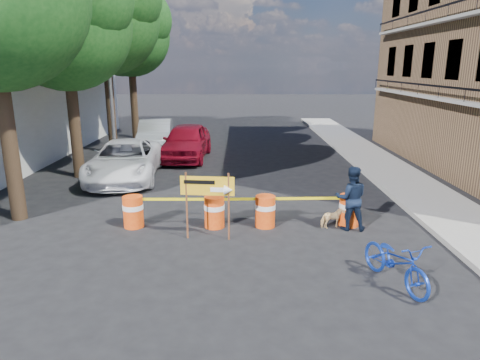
{
  "coord_description": "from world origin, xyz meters",
  "views": [
    {
      "loc": [
        -0.23,
        -10.08,
        4.42
      ],
      "look_at": [
        -0.2,
        1.59,
        1.3
      ],
      "focal_mm": 32.0,
      "sensor_mm": 36.0,
      "label": 1
    }
  ],
  "objects_px": {
    "barrel_mid_right": "(265,211)",
    "sedan_red": "(186,141)",
    "barrel_far_right": "(349,210)",
    "barrel_far_left": "(133,211)",
    "barrel_mid_left": "(214,211)",
    "dog": "(333,218)",
    "pedestrian": "(351,198)",
    "bicycle": "(398,240)",
    "suv_white": "(125,160)",
    "detour_sign": "(214,191)",
    "sedan_silver": "(155,135)"
  },
  "relations": [
    {
      "from": "bicycle",
      "to": "sedan_silver",
      "type": "xyz_separation_m",
      "value": [
        -7.81,
        15.13,
        -0.21
      ]
    },
    {
      "from": "dog",
      "to": "sedan_red",
      "type": "xyz_separation_m",
      "value": [
        -5.2,
        9.37,
        0.56
      ]
    },
    {
      "from": "barrel_far_right",
      "to": "dog",
      "type": "bearing_deg",
      "value": -156.57
    },
    {
      "from": "pedestrian",
      "to": "bicycle",
      "type": "bearing_deg",
      "value": 99.29
    },
    {
      "from": "barrel_far_left",
      "to": "barrel_mid_right",
      "type": "bearing_deg",
      "value": 0.32
    },
    {
      "from": "barrel_far_left",
      "to": "sedan_red",
      "type": "xyz_separation_m",
      "value": [
        0.41,
        9.26,
        0.38
      ]
    },
    {
      "from": "barrel_mid_left",
      "to": "suv_white",
      "type": "height_order",
      "value": "suv_white"
    },
    {
      "from": "barrel_far_right",
      "to": "bicycle",
      "type": "distance_m",
      "value": 3.47
    },
    {
      "from": "barrel_far_left",
      "to": "dog",
      "type": "height_order",
      "value": "barrel_far_left"
    },
    {
      "from": "barrel_far_right",
      "to": "barrel_mid_right",
      "type": "bearing_deg",
      "value": -178.13
    },
    {
      "from": "suv_white",
      "to": "sedan_silver",
      "type": "distance_m",
      "value": 6.49
    },
    {
      "from": "barrel_mid_left",
      "to": "bicycle",
      "type": "height_order",
      "value": "bicycle"
    },
    {
      "from": "sedan_silver",
      "to": "barrel_far_left",
      "type": "bearing_deg",
      "value": -89.14
    },
    {
      "from": "detour_sign",
      "to": "barrel_far_left",
      "type": "bearing_deg",
      "value": 164.53
    },
    {
      "from": "barrel_mid_left",
      "to": "sedan_red",
      "type": "bearing_deg",
      "value": 101.42
    },
    {
      "from": "bicycle",
      "to": "barrel_far_right",
      "type": "bearing_deg",
      "value": 72.3
    },
    {
      "from": "detour_sign",
      "to": "sedan_red",
      "type": "distance_m",
      "value": 10.36
    },
    {
      "from": "barrel_far_right",
      "to": "dog",
      "type": "height_order",
      "value": "barrel_far_right"
    },
    {
      "from": "barrel_far_left",
      "to": "pedestrian",
      "type": "bearing_deg",
      "value": -1.67
    },
    {
      "from": "barrel_mid_right",
      "to": "sedan_red",
      "type": "relative_size",
      "value": 0.18
    },
    {
      "from": "pedestrian",
      "to": "barrel_far_left",
      "type": "bearing_deg",
      "value": 4.83
    },
    {
      "from": "barrel_far_right",
      "to": "sedan_silver",
      "type": "relative_size",
      "value": 0.19
    },
    {
      "from": "sedan_red",
      "to": "barrel_far_left",
      "type": "bearing_deg",
      "value": -89.58
    },
    {
      "from": "barrel_far_left",
      "to": "barrel_mid_left",
      "type": "xyz_separation_m",
      "value": [
        2.29,
        -0.01,
        0.0
      ]
    },
    {
      "from": "suv_white",
      "to": "sedan_silver",
      "type": "height_order",
      "value": "sedan_silver"
    },
    {
      "from": "bicycle",
      "to": "sedan_red",
      "type": "height_order",
      "value": "bicycle"
    },
    {
      "from": "bicycle",
      "to": "dog",
      "type": "distance_m",
      "value": 3.34
    },
    {
      "from": "sedan_red",
      "to": "suv_white",
      "type": "bearing_deg",
      "value": -113.86
    },
    {
      "from": "barrel_far_left",
      "to": "pedestrian",
      "type": "height_order",
      "value": "pedestrian"
    },
    {
      "from": "barrel_far_right",
      "to": "bicycle",
      "type": "xyz_separation_m",
      "value": [
        0.11,
        -3.43,
        0.53
      ]
    },
    {
      "from": "pedestrian",
      "to": "dog",
      "type": "bearing_deg",
      "value": -1.38
    },
    {
      "from": "barrel_far_left",
      "to": "sedan_silver",
      "type": "height_order",
      "value": "sedan_silver"
    },
    {
      "from": "barrel_mid_right",
      "to": "sedan_red",
      "type": "height_order",
      "value": "sedan_red"
    },
    {
      "from": "barrel_mid_right",
      "to": "dog",
      "type": "bearing_deg",
      "value": -4.12
    },
    {
      "from": "barrel_far_left",
      "to": "detour_sign",
      "type": "relative_size",
      "value": 0.5
    },
    {
      "from": "detour_sign",
      "to": "sedan_silver",
      "type": "bearing_deg",
      "value": 112.83
    },
    {
      "from": "barrel_far_right",
      "to": "sedan_silver",
      "type": "distance_m",
      "value": 14.01
    },
    {
      "from": "detour_sign",
      "to": "bicycle",
      "type": "relative_size",
      "value": 0.9
    },
    {
      "from": "dog",
      "to": "barrel_far_right",
      "type": "bearing_deg",
      "value": -87.35
    },
    {
      "from": "barrel_mid_left",
      "to": "barrel_mid_right",
      "type": "bearing_deg",
      "value": 1.39
    },
    {
      "from": "barrel_mid_right",
      "to": "barrel_far_left",
      "type": "bearing_deg",
      "value": -179.68
    },
    {
      "from": "barrel_far_left",
      "to": "bicycle",
      "type": "bearing_deg",
      "value": -28.15
    },
    {
      "from": "barrel_mid_left",
      "to": "barrel_far_right",
      "type": "relative_size",
      "value": 1.0
    },
    {
      "from": "bicycle",
      "to": "suv_white",
      "type": "bearing_deg",
      "value": 112.64
    },
    {
      "from": "barrel_far_right",
      "to": "sedan_red",
      "type": "distance_m",
      "value": 10.8
    },
    {
      "from": "detour_sign",
      "to": "barrel_mid_left",
      "type": "bearing_deg",
      "value": 99.28
    },
    {
      "from": "sedan_silver",
      "to": "pedestrian",
      "type": "bearing_deg",
      "value": -64.23
    },
    {
      "from": "barrel_far_left",
      "to": "barrel_far_right",
      "type": "xyz_separation_m",
      "value": [
        6.11,
        0.1,
        0.0
      ]
    },
    {
      "from": "dog",
      "to": "pedestrian",
      "type": "bearing_deg",
      "value": -118.66
    },
    {
      "from": "barrel_far_left",
      "to": "sedan_silver",
      "type": "xyz_separation_m",
      "value": [
        -1.59,
        11.8,
        0.32
      ]
    }
  ]
}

